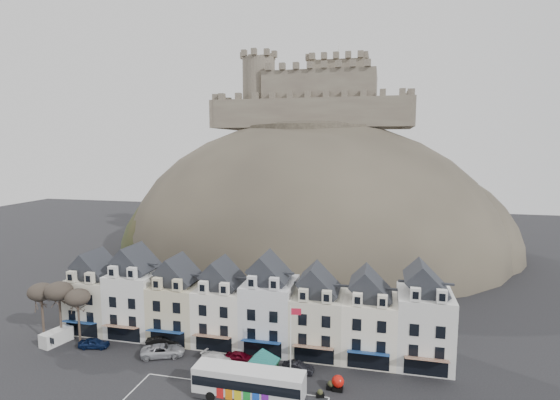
# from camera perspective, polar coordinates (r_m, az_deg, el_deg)

# --- Properties ---
(townhouse_terrace) EXTENTS (54.40, 9.35, 11.80)m
(townhouse_terrace) POSITION_cam_1_polar(r_m,az_deg,el_deg) (63.14, -4.26, -13.70)
(townhouse_terrace) COLOR beige
(townhouse_terrace) RESTS_ON ground
(castle_hill) EXTENTS (100.00, 76.00, 68.00)m
(castle_hill) POSITION_cam_1_polar(r_m,az_deg,el_deg) (113.89, 4.37, -6.84)
(castle_hill) COLOR #342F28
(castle_hill) RESTS_ON ground
(castle) EXTENTS (50.20, 22.20, 22.00)m
(castle) POSITION_cam_1_polar(r_m,az_deg,el_deg) (118.09, 4.74, 13.25)
(castle) COLOR brown
(castle) RESTS_ON ground
(tree_left_far) EXTENTS (3.61, 3.61, 8.24)m
(tree_left_far) POSITION_cam_1_polar(r_m,az_deg,el_deg) (72.27, -28.76, -10.52)
(tree_left_far) COLOR #3A2D25
(tree_left_far) RESTS_ON ground
(tree_left_mid) EXTENTS (3.78, 3.78, 8.64)m
(tree_left_mid) POSITION_cam_1_polar(r_m,az_deg,el_deg) (70.26, -26.92, -10.62)
(tree_left_mid) COLOR #3A2D25
(tree_left_mid) RESTS_ON ground
(tree_left_near) EXTENTS (3.43, 3.43, 7.84)m
(tree_left_near) POSITION_cam_1_polar(r_m,az_deg,el_deg) (68.63, -24.93, -11.53)
(tree_left_near) COLOR #3A2D25
(tree_left_near) RESTS_ON ground
(bus) EXTENTS (12.46, 3.09, 3.51)m
(bus) POSITION_cam_1_polar(r_m,az_deg,el_deg) (52.03, -4.11, -22.67)
(bus) COLOR #262628
(bus) RESTS_ON ground
(bus_shelter) EXTENTS (6.77, 6.77, 4.32)m
(bus_shelter) POSITION_cam_1_polar(r_m,az_deg,el_deg) (54.14, -2.31, -19.67)
(bus_shelter) COLOR black
(bus_shelter) RESTS_ON ground
(red_buoy) EXTENTS (1.41, 1.41, 1.75)m
(red_buoy) POSITION_cam_1_polar(r_m,az_deg,el_deg) (54.37, 7.57, -22.56)
(red_buoy) COLOR black
(red_buoy) RESTS_ON ground
(flagpole) EXTENTS (1.31, 0.25, 9.09)m
(flagpole) POSITION_cam_1_polar(r_m,az_deg,el_deg) (54.13, 1.50, -17.52)
(flagpole) COLOR silver
(flagpole) RESTS_ON ground
(white_van) EXTENTS (2.80, 4.57, 1.94)m
(white_van) POSITION_cam_1_polar(r_m,az_deg,el_deg) (71.66, -27.16, -15.61)
(white_van) COLOR silver
(white_van) RESTS_ON ground
(planter_west) EXTENTS (0.99, 0.70, 0.90)m
(planter_west) POSITION_cam_1_polar(r_m,az_deg,el_deg) (53.16, 5.25, -23.85)
(planter_west) COLOR black
(planter_west) RESTS_ON ground
(planter_east) EXTENTS (1.12, 0.76, 1.08)m
(planter_east) POSITION_cam_1_polar(r_m,az_deg,el_deg) (54.53, 6.67, -22.90)
(planter_east) COLOR black
(planter_east) RESTS_ON ground
(car_navy) EXTENTS (4.32, 2.44, 1.39)m
(car_navy) POSITION_cam_1_polar(r_m,az_deg,el_deg) (68.24, -23.12, -16.81)
(car_navy) COLOR #0B183A
(car_navy) RESTS_ON ground
(car_black) EXTENTS (5.04, 2.99, 1.57)m
(car_black) POSITION_cam_1_polar(r_m,az_deg,el_deg) (65.51, -14.95, -17.41)
(car_black) COLOR black
(car_black) RESTS_ON ground
(car_silver) EXTENTS (6.14, 4.54, 1.57)m
(car_silver) POSITION_cam_1_polar(r_m,az_deg,el_deg) (63.00, -15.06, -18.46)
(car_silver) COLOR #A8A9B0
(car_silver) RESTS_ON ground
(car_white) EXTENTS (4.58, 2.79, 1.24)m
(car_white) POSITION_cam_1_polar(r_m,az_deg,el_deg) (60.14, -8.27, -19.76)
(car_white) COLOR white
(car_white) RESTS_ON ground
(car_maroon) EXTENTS (3.79, 1.59, 1.28)m
(car_maroon) POSITION_cam_1_polar(r_m,az_deg,el_deg) (60.12, -5.24, -19.70)
(car_maroon) COLOR #530412
(car_maroon) RESTS_ON ground
(car_charcoal) EXTENTS (4.03, 1.62, 1.30)m
(car_charcoal) POSITION_cam_1_polar(r_m,az_deg,el_deg) (57.47, 2.33, -21.02)
(car_charcoal) COLOR black
(car_charcoal) RESTS_ON ground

